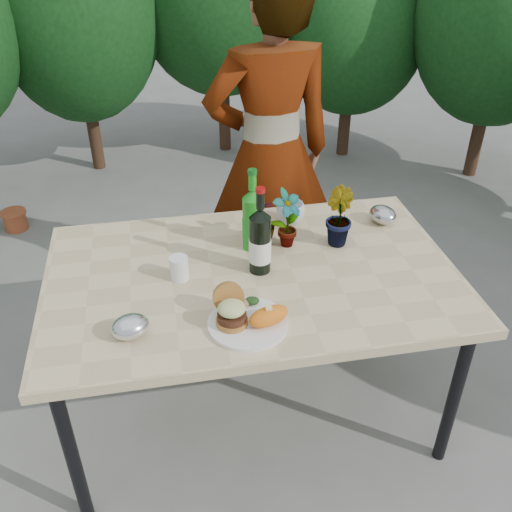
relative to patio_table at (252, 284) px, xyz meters
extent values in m
plane|color=slate|center=(0.00, 0.00, -0.69)|extent=(80.00, 80.00, 0.00)
cube|color=#D2BC8C|center=(0.00, 0.00, 0.04)|extent=(1.60, 1.00, 0.04)
cylinder|color=black|center=(-0.72, -0.42, -0.34)|extent=(0.05, 0.05, 0.71)
cylinder|color=black|center=(0.72, -0.42, -0.34)|extent=(0.05, 0.05, 0.71)
cylinder|color=black|center=(-0.72, 0.42, -0.34)|extent=(0.05, 0.05, 0.71)
cylinder|color=black|center=(0.72, 0.42, -0.34)|extent=(0.05, 0.05, 0.71)
cylinder|color=#382316|center=(-0.80, 2.80, -0.48)|extent=(0.10, 0.10, 0.42)
ellipsoid|color=#184819|center=(-0.80, 2.80, 0.61)|extent=(1.28, 1.28, 1.76)
cylinder|color=#382316|center=(0.30, 3.00, -0.44)|extent=(0.10, 0.10, 0.50)
cylinder|color=#382316|center=(1.30, 2.70, -0.50)|extent=(0.10, 0.10, 0.38)
ellipsoid|color=#184819|center=(1.30, 2.70, 0.29)|extent=(1.14, 1.14, 1.21)
cylinder|color=#382316|center=(2.20, 2.10, -0.47)|extent=(0.10, 0.10, 0.44)
ellipsoid|color=#184819|center=(2.20, 2.10, 0.52)|extent=(1.25, 1.25, 1.54)
cylinder|color=white|center=(-0.07, -0.31, 0.06)|extent=(0.28, 0.28, 0.01)
cylinder|color=#B7722D|center=(-0.13, -0.31, 0.08)|extent=(0.11, 0.11, 0.02)
cylinder|color=#472314|center=(-0.13, -0.31, 0.10)|extent=(0.10, 0.10, 0.02)
ellipsoid|color=beige|center=(-0.13, -0.31, 0.14)|extent=(0.10, 0.10, 0.04)
cylinder|color=#B7722D|center=(-0.13, -0.23, 0.13)|extent=(0.11, 0.06, 0.11)
ellipsoid|color=orange|center=(0.00, -0.33, 0.10)|extent=(0.17, 0.12, 0.06)
ellipsoid|color=olive|center=(-0.07, -0.22, 0.08)|extent=(0.04, 0.04, 0.02)
ellipsoid|color=#193814|center=(-0.04, -0.21, 0.09)|extent=(0.06, 0.04, 0.03)
cylinder|color=black|center=(0.03, 0.01, 0.18)|extent=(0.08, 0.08, 0.24)
cylinder|color=white|center=(0.03, 0.01, 0.15)|extent=(0.09, 0.09, 0.09)
cone|color=black|center=(0.03, 0.01, 0.31)|extent=(0.08, 0.08, 0.04)
cylinder|color=black|center=(0.03, 0.01, 0.37)|extent=(0.03, 0.03, 0.07)
cylinder|color=maroon|center=(0.03, 0.01, 0.41)|extent=(0.04, 0.04, 0.02)
cylinder|color=#198B1A|center=(0.04, 0.18, 0.17)|extent=(0.08, 0.08, 0.23)
cylinder|color=#198C26|center=(0.04, 0.18, 0.15)|extent=(0.09, 0.09, 0.09)
cone|color=#198B1A|center=(0.04, 0.18, 0.30)|extent=(0.08, 0.08, 0.04)
cylinder|color=#198B1A|center=(0.04, 0.18, 0.36)|extent=(0.03, 0.03, 0.07)
cylinder|color=#0C5919|center=(0.04, 0.18, 0.40)|extent=(0.04, 0.04, 0.02)
cylinder|color=white|center=(-0.28, 0.01, 0.10)|extent=(0.07, 0.07, 0.09)
imported|color=#26531C|center=(0.18, 0.17, 0.18)|extent=(0.16, 0.14, 0.25)
imported|color=#23511C|center=(0.39, 0.16, 0.18)|extent=(0.12, 0.15, 0.25)
imported|color=#255F20|center=(0.08, 0.20, 0.16)|extent=(0.14, 0.14, 0.21)
imported|color=silver|center=(0.24, 0.35, 0.11)|extent=(0.15, 0.15, 0.10)
ellipsoid|color=silver|center=(-0.47, -0.29, 0.10)|extent=(0.16, 0.14, 0.08)
ellipsoid|color=#B3B6BA|center=(0.64, 0.28, 0.10)|extent=(0.15, 0.16, 0.08)
imported|color=#9B6E4D|center=(0.23, 0.77, 0.20)|extent=(0.69, 0.49, 1.79)
cylinder|color=#AB4F2C|center=(-1.33, 1.87, -0.63)|extent=(0.15, 0.15, 0.12)
cylinder|color=#AB4F2C|center=(-1.33, 1.87, -0.56)|extent=(0.17, 0.17, 0.02)
camera|label=1|loc=(-0.32, -1.79, 1.34)|focal=40.00mm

